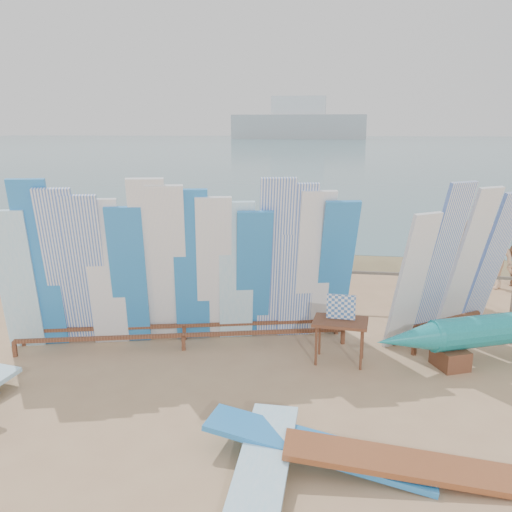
% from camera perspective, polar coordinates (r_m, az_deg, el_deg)
% --- Properties ---
extents(ground, '(160.00, 160.00, 0.00)m').
position_cam_1_polar(ground, '(9.43, -6.69, -10.46)').
color(ground, tan).
rests_on(ground, ground).
extents(ocean, '(320.00, 240.00, 0.02)m').
position_cam_1_polar(ocean, '(136.38, 7.89, 11.65)').
color(ocean, '#3F6872').
rests_on(ocean, ground).
extents(wet_sand_strip, '(40.00, 2.60, 0.01)m').
position_cam_1_polar(wet_sand_strip, '(16.14, 0.04, -0.24)').
color(wet_sand_strip, olive).
rests_on(wet_sand_strip, ground).
extents(distant_ship, '(45.00, 8.00, 14.00)m').
position_cam_1_polar(distant_ship, '(188.86, 4.49, 13.78)').
color(distant_ship, '#999EA3').
rests_on(distant_ship, ocean).
extents(fence, '(12.08, 0.08, 0.90)m').
position_cam_1_polar(fence, '(11.98, -3.00, -1.98)').
color(fence, '#736857').
rests_on(fence, ground).
extents(main_surfboard_rack, '(6.10, 2.26, 3.03)m').
position_cam_1_polar(main_surfboard_rack, '(9.50, -7.85, -1.60)').
color(main_surfboard_rack, brown).
rests_on(main_surfboard_rack, ground).
extents(side_surfboard_rack, '(2.51, 2.16, 2.94)m').
position_cam_1_polar(side_surfboard_rack, '(10.32, 20.14, -1.28)').
color(side_surfboard_rack, brown).
rests_on(side_surfboard_rack, ground).
extents(vendor_table, '(0.93, 0.70, 1.17)m').
position_cam_1_polar(vendor_table, '(9.13, 8.81, -8.71)').
color(vendor_table, brown).
rests_on(vendor_table, ground).
extents(flat_board_c, '(2.70, 0.58, 0.32)m').
position_cam_1_polar(flat_board_c, '(6.74, 15.27, -21.46)').
color(flat_board_c, '#954F28').
rests_on(flat_board_c, ground).
extents(flat_board_b, '(0.62, 2.70, 0.33)m').
position_cam_1_polar(flat_board_b, '(6.26, 0.31, -23.94)').
color(flat_board_b, '#95D1EF').
rests_on(flat_board_b, ground).
extents(flat_board_d, '(2.75, 0.98, 0.38)m').
position_cam_1_polar(flat_board_d, '(6.80, 6.49, -20.67)').
color(flat_board_d, '#297FCF').
rests_on(flat_board_d, ground).
extents(beach_chair_left, '(0.76, 0.77, 0.91)m').
position_cam_1_polar(beach_chair_left, '(12.79, -3.40, -2.70)').
color(beach_chair_left, red).
rests_on(beach_chair_left, ground).
extents(beach_chair_right, '(0.68, 0.70, 0.93)m').
position_cam_1_polar(beach_chair_right, '(12.91, -0.85, -2.48)').
color(beach_chair_right, red).
rests_on(beach_chair_right, ground).
extents(stroller, '(0.70, 0.88, 1.07)m').
position_cam_1_polar(stroller, '(12.74, 5.74, -2.04)').
color(stroller, red).
rests_on(stroller, ground).
extents(beachgoer_2, '(0.54, 0.88, 1.68)m').
position_cam_1_polar(beachgoer_2, '(13.43, -9.17, 0.47)').
color(beachgoer_2, beige).
rests_on(beachgoer_2, ground).
extents(beachgoer_9, '(0.90, 1.11, 1.61)m').
position_cam_1_polar(beachgoer_9, '(14.20, 23.93, 0.03)').
color(beachgoer_9, tan).
rests_on(beachgoer_9, ground).
extents(beachgoer_1, '(0.58, 0.70, 1.67)m').
position_cam_1_polar(beachgoer_1, '(14.72, -12.76, 1.43)').
color(beachgoer_1, '#8C6042').
rests_on(beachgoer_1, ground).
extents(beachgoer_extra_1, '(1.00, 0.52, 1.64)m').
position_cam_1_polar(beachgoer_extra_1, '(16.84, -17.24, 2.58)').
color(beachgoer_extra_1, '#8C6042').
rests_on(beachgoer_extra_1, ground).
extents(beachgoer_0, '(0.64, 0.99, 1.87)m').
position_cam_1_polar(beachgoer_0, '(14.18, -20.04, 0.91)').
color(beachgoer_0, tan).
rests_on(beachgoer_0, ground).
extents(beachgoer_5, '(1.70, 1.14, 1.75)m').
position_cam_1_polar(beachgoer_5, '(14.46, 2.73, 1.69)').
color(beachgoer_5, beige).
rests_on(beachgoer_5, ground).
extents(beachgoer_8, '(0.98, 0.59, 1.88)m').
position_cam_1_polar(beachgoer_8, '(12.54, 20.85, -0.71)').
color(beachgoer_8, beige).
rests_on(beachgoer_8, ground).
extents(beachgoer_7, '(0.68, 0.66, 1.68)m').
position_cam_1_polar(beachgoer_7, '(15.09, 6.12, 1.99)').
color(beachgoer_7, '#8C6042').
rests_on(beachgoer_7, ground).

